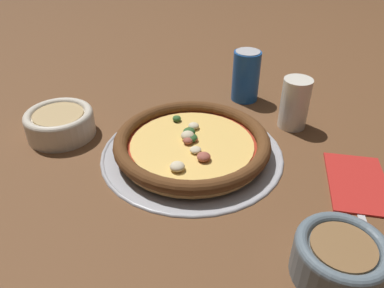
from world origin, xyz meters
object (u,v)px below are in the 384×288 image
(pizza_tray, at_px, (192,152))
(drinking_cup, at_px, (295,103))
(beverage_can, at_px, (246,76))
(bowl_near, at_px, (60,122))
(napkin, at_px, (358,182))
(fork, at_px, (356,201))
(bowl_far, at_px, (340,257))
(pizza, at_px, (192,143))

(pizza_tray, bearing_deg, drinking_cup, 103.94)
(pizza_tray, height_order, beverage_can, beverage_can)
(bowl_near, relative_size, napkin, 0.74)
(drinking_cup, height_order, beverage_can, beverage_can)
(pizza_tray, relative_size, drinking_cup, 3.24)
(pizza_tray, bearing_deg, fork, 51.30)
(fork, bearing_deg, beverage_can, 29.23)
(pizza_tray, height_order, drinking_cup, drinking_cup)
(bowl_far, relative_size, beverage_can, 0.99)
(pizza_tray, bearing_deg, pizza, -51.39)
(napkin, bearing_deg, pizza_tray, -119.41)
(pizza, height_order, beverage_can, beverage_can)
(napkin, bearing_deg, bowl_far, -39.91)
(pizza_tray, xyz_separation_m, bowl_near, (-0.13, -0.26, 0.03))
(bowl_far, distance_m, fork, 0.17)
(fork, bearing_deg, pizza, 71.32)
(drinking_cup, relative_size, napkin, 0.58)
(bowl_far, xyz_separation_m, beverage_can, (-0.52, 0.05, 0.03))
(bowl_far, xyz_separation_m, drinking_cup, (-0.38, 0.11, 0.02))
(beverage_can, bearing_deg, pizza, -40.85)
(beverage_can, bearing_deg, napkin, 14.56)
(bowl_far, bearing_deg, fork, 138.26)
(bowl_near, relative_size, drinking_cup, 1.28)
(bowl_far, xyz_separation_m, fork, (-0.12, 0.11, -0.03))
(beverage_can, bearing_deg, drinking_cup, 22.67)
(bowl_near, height_order, drinking_cup, drinking_cup)
(bowl_near, height_order, beverage_can, beverage_can)
(pizza, distance_m, beverage_can, 0.27)
(pizza, bearing_deg, pizza_tray, 128.61)
(pizza_tray, relative_size, bowl_far, 2.93)
(bowl_far, height_order, napkin, bowl_far)
(bowl_far, bearing_deg, napkin, 140.09)
(pizza_tray, distance_m, drinking_cup, 0.25)
(drinking_cup, xyz_separation_m, beverage_can, (-0.15, -0.06, 0.01))
(bowl_far, bearing_deg, bowl_near, -138.71)
(pizza, bearing_deg, drinking_cup, 103.95)
(bowl_near, height_order, fork, bowl_near)
(pizza_tray, distance_m, beverage_can, 0.28)
(pizza, bearing_deg, beverage_can, 139.15)
(pizza, xyz_separation_m, fork, (0.19, 0.24, -0.02))
(bowl_far, bearing_deg, beverage_can, 175.04)
(pizza, relative_size, bowl_far, 2.49)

